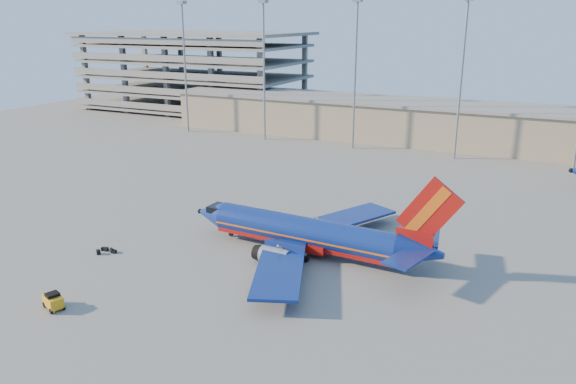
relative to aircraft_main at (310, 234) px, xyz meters
The scene contains 7 objects.
ground 10.56m from the aircraft_main, 144.17° to the left, with size 220.00×220.00×0.00m, color slate.
terminal_building 64.09m from the aircraft_main, 88.53° to the left, with size 122.00×16.00×8.50m.
parking_garage 107.02m from the aircraft_main, 131.30° to the left, with size 62.00×32.00×21.40m.
light_mast_row 54.34m from the aircraft_main, 93.70° to the left, with size 101.60×1.60×28.65m.
aircraft_main is the anchor object (origin of this frame).
baggage_tug 26.82m from the aircraft_main, 126.54° to the right, with size 2.44×1.97×1.52m.
luggage_pile 22.96m from the aircraft_main, 154.84° to the right, with size 2.15×1.67×0.54m.
Camera 1 is at (31.21, -59.23, 25.21)m, focal length 35.00 mm.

